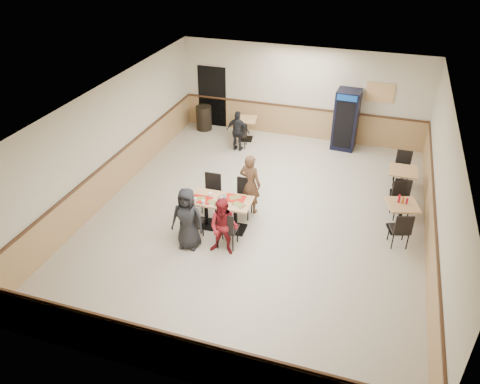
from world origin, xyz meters
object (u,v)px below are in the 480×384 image
(diner_woman_left, at_px, (187,219))
(side_table_near, at_px, (401,213))
(back_table, at_px, (246,126))
(pepsi_cooler, at_px, (346,120))
(diner_woman_right, at_px, (224,227))
(diner_man_opposite, at_px, (250,184))
(trash_bin, at_px, (204,118))
(lone_diner, at_px, (238,131))
(side_table_far, at_px, (402,179))
(main_table, at_px, (221,209))

(diner_woman_left, xyz_separation_m, side_table_near, (4.53, 2.09, -0.26))
(back_table, xyz_separation_m, pepsi_cooler, (3.16, 0.39, 0.46))
(diner_woman_left, distance_m, diner_woman_right, 0.84)
(diner_man_opposite, height_order, trash_bin, diner_man_opposite)
(diner_man_opposite, xyz_separation_m, side_table_near, (3.63, 0.28, -0.30))
(lone_diner, xyz_separation_m, side_table_far, (4.97, -1.29, -0.13))
(lone_diner, distance_m, back_table, 0.85)
(side_table_near, relative_size, pepsi_cooler, 0.45)
(diner_woman_right, xyz_separation_m, back_table, (-1.30, 5.83, -0.20))
(side_table_far, xyz_separation_m, pepsi_cooler, (-1.81, 2.51, 0.43))
(main_table, relative_size, lone_diner, 1.15)
(side_table_near, xyz_separation_m, trash_bin, (-6.60, 4.11, -0.08))
(main_table, relative_size, diner_woman_left, 1.00)
(side_table_far, relative_size, pepsi_cooler, 0.41)
(pepsi_cooler, bearing_deg, side_table_far, -50.89)
(diner_woman_left, height_order, trash_bin, diner_woman_left)
(side_table_near, relative_size, side_table_far, 1.11)
(pepsi_cooler, bearing_deg, side_table_near, -62.90)
(diner_man_opposite, bearing_deg, side_table_near, -164.08)
(main_table, xyz_separation_m, diner_man_opposite, (0.45, 0.91, 0.27))
(side_table_far, bearing_deg, back_table, 156.91)
(trash_bin, bearing_deg, diner_woman_right, -64.71)
(trash_bin, bearing_deg, main_table, -64.50)
(trash_bin, bearing_deg, pepsi_cooler, 0.51)
(diner_woman_right, xyz_separation_m, trash_bin, (-2.92, 6.18, -0.28))
(diner_woman_left, height_order, lone_diner, diner_woman_left)
(lone_diner, height_order, back_table, lone_diner)
(diner_woman_right, distance_m, diner_man_opposite, 1.80)
(diner_woman_left, bearing_deg, side_table_far, 35.37)
(back_table, bearing_deg, lone_diner, -90.00)
(main_table, xyz_separation_m, lone_diner, (-0.91, 4.11, 0.12))
(main_table, relative_size, side_table_near, 1.74)
(diner_woman_left, bearing_deg, diner_woman_right, -2.66)
(pepsi_cooler, distance_m, trash_bin, 4.80)
(side_table_far, distance_m, trash_bin, 7.03)
(side_table_near, height_order, back_table, side_table_near)
(diner_man_opposite, height_order, pepsi_cooler, pepsi_cooler)
(diner_woman_right, xyz_separation_m, pepsi_cooler, (1.85, 6.22, 0.26))
(main_table, bearing_deg, lone_diner, 100.82)
(diner_woman_right, relative_size, side_table_near, 1.61)
(diner_woman_right, height_order, trash_bin, diner_woman_right)
(main_table, distance_m, lone_diner, 4.22)
(diner_woman_right, height_order, side_table_far, diner_woman_right)
(main_table, distance_m, diner_man_opposite, 1.05)
(diner_woman_right, xyz_separation_m, side_table_far, (3.67, 3.71, -0.18))
(diner_man_opposite, relative_size, side_table_near, 1.84)
(main_table, bearing_deg, side_table_near, 14.59)
(main_table, bearing_deg, pepsi_cooler, 65.54)
(diner_woman_left, relative_size, pepsi_cooler, 0.79)
(diner_woman_right, bearing_deg, diner_woman_left, -179.19)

